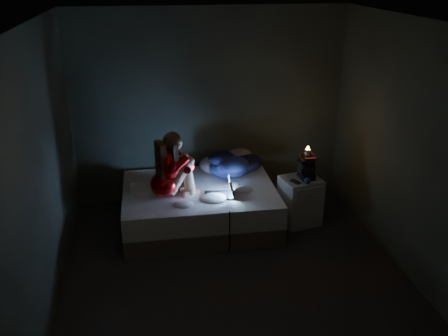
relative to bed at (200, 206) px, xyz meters
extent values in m
cube|color=black|center=(0.24, -1.10, -0.27)|extent=(3.60, 3.80, 0.02)
cube|color=silver|center=(0.24, -1.10, 2.35)|extent=(3.60, 3.80, 0.02)
cube|color=#33362F|center=(0.24, 0.81, 1.04)|extent=(3.60, 0.02, 2.60)
cube|color=#33362F|center=(0.24, -3.01, 1.04)|extent=(3.60, 0.02, 2.60)
cube|color=#33362F|center=(-1.57, -1.10, 1.04)|extent=(0.02, 3.80, 2.60)
cube|color=#33362F|center=(2.05, -1.10, 1.04)|extent=(0.02, 3.80, 2.60)
cube|color=white|center=(-0.62, 0.15, 0.32)|extent=(0.44, 0.31, 0.13)
cube|color=silver|center=(1.26, -0.14, 0.05)|extent=(0.53, 0.49, 0.61)
cylinder|color=beige|center=(1.32, -0.13, 0.71)|extent=(0.07, 0.07, 0.08)
cube|color=black|center=(1.14, -0.21, 0.36)|extent=(0.11, 0.15, 0.01)
sphere|color=navy|center=(1.25, -0.30, 0.39)|extent=(0.08, 0.08, 0.08)
camera|label=1|loc=(-0.56, -5.39, 2.80)|focal=38.83mm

